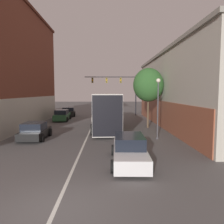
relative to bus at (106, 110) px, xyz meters
The scene contains 11 objects.
ground_plane 15.27m from the bus, 95.72° to the right, with size 160.00×160.00×0.00m, color #565454.
lane_center_line 2.72m from the bus, 145.23° to the left, with size 0.14×44.23×0.01m.
building_right_storefront 11.02m from the bus, 11.24° to the left, with size 9.68×25.42×8.03m.
bus is the anchor object (origin of this frame).
hatchback_foreground 10.64m from the bus, 82.70° to the right, with size 2.07×4.72×1.43m.
parked_car_left_near 13.84m from the bus, 115.48° to the left, with size 2.51×4.56×1.40m.
parked_car_left_mid 7.32m from the bus, 141.03° to the right, with size 2.02×3.83×1.35m.
parked_car_left_far 9.16m from the bus, 129.80° to the left, with size 2.03×4.48×1.45m.
traffic_signal_gantry 13.59m from the bus, 81.22° to the left, with size 8.24×0.36×6.44m.
street_lamp 6.32m from the bus, 48.04° to the right, with size 0.34×0.34×4.81m.
street_tree_near 5.19m from the bus, 12.17° to the left, with size 3.16×2.85×6.23m.
Camera 1 is at (1.67, -6.71, 3.73)m, focal length 35.00 mm.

